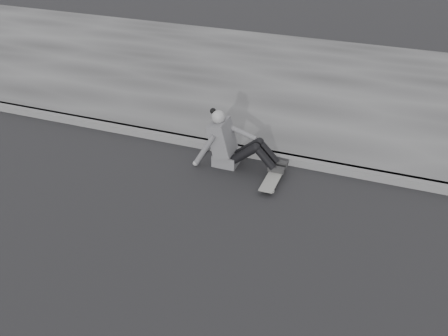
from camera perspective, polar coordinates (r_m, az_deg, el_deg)
name	(u,v)px	position (r m, az deg, el deg)	size (l,w,h in m)	color
ground	(169,258)	(5.88, -6.29, -10.17)	(80.00, 80.00, 0.00)	black
curb	(242,151)	(7.79, 2.07, 1.98)	(24.00, 0.16, 0.12)	#555555
sidewalk	(290,83)	(10.43, 7.57, 9.61)	(24.00, 6.00, 0.12)	#3E3E3E
skateboard	(273,178)	(7.12, 5.63, -1.14)	(0.20, 0.78, 0.09)	#A8A8A3
seated_woman	(231,144)	(7.36, 0.77, 2.81)	(1.38, 0.46, 0.88)	#4D4D50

